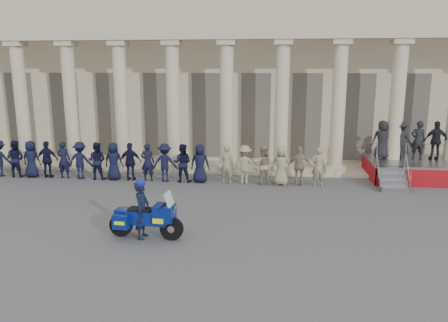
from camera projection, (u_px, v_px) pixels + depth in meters
ground at (158, 230)px, 13.84m from camera, size 90.00×90.00×0.00m
building at (218, 76)px, 27.19m from camera, size 40.00×12.50×9.00m
officer_rank at (123, 161)px, 19.80m from camera, size 17.86×0.65×1.73m
reviewing_stand at (416, 148)px, 19.94m from camera, size 4.34×4.14×2.66m
motorcycle at (146, 218)px, 13.10m from camera, size 2.32×0.96×1.49m
rider at (142, 209)px, 13.07m from camera, size 0.47×0.67×1.86m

